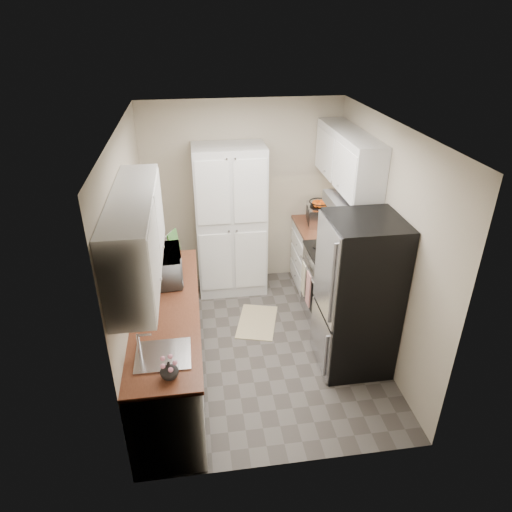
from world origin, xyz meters
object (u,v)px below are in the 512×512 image
Objects in this scene: wine_bottle at (154,247)px; toaster_oven at (320,215)px; electric_range at (335,286)px; refrigerator at (358,296)px; microwave at (163,266)px; pantry_cabinet at (231,222)px.

wine_bottle is 0.73× the size of toaster_oven.
electric_range is 3.64× the size of wine_bottle.
electric_range is 2.66× the size of toaster_oven.
microwave is at bearing 165.65° from refrigerator.
microwave is 0.48m from wine_bottle.
toaster_oven is (0.02, 0.89, 0.56)m from electric_range.
pantry_cabinet is 6.43× the size of wine_bottle.
microwave is (-1.96, 0.50, 0.23)m from refrigerator.
toaster_oven is (2.13, 0.72, -0.03)m from wine_bottle.
pantry_cabinet is 3.54× the size of microwave.
pantry_cabinet reaches higher than wine_bottle.
refrigerator is at bearing -83.76° from toaster_oven.
pantry_cabinet reaches higher than electric_range.
microwave reaches higher than electric_range.
refrigerator is at bearing -56.54° from pantry_cabinet.
electric_range is 2.20m from wine_bottle.
toaster_oven is (2.01, 1.18, -0.03)m from microwave.
microwave is at bearing -171.48° from electric_range.
electric_range is 1.05m from toaster_oven.
pantry_cabinet is 1.58m from electric_range.
pantry_cabinet is 1.77× the size of electric_range.
pantry_cabinet is 1.18× the size of refrigerator.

